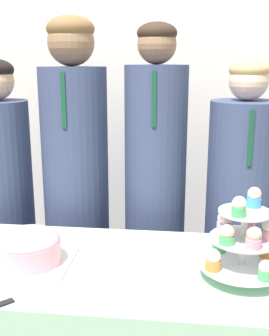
{
  "coord_description": "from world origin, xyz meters",
  "views": [
    {
      "loc": [
        0.29,
        -0.95,
        1.39
      ],
      "look_at": [
        0.14,
        0.32,
        1.07
      ],
      "focal_mm": 45.0,
      "sensor_mm": 36.0,
      "label": 1
    }
  ],
  "objects_px": {
    "cake_knife": "(16,299)",
    "student_1": "(77,203)",
    "cupcake_stand": "(243,239)",
    "round_cake": "(29,248)",
    "student_3": "(239,231)",
    "student_0": "(5,218)",
    "student_2": "(155,210)"
  },
  "relations": [
    {
      "from": "round_cake",
      "to": "student_3",
      "type": "relative_size",
      "value": 0.19
    },
    {
      "from": "student_0",
      "to": "student_2",
      "type": "relative_size",
      "value": 0.91
    },
    {
      "from": "cake_knife",
      "to": "cupcake_stand",
      "type": "distance_m",
      "value": 0.68
    },
    {
      "from": "round_cake",
      "to": "cake_knife",
      "type": "bearing_deg",
      "value": -80.08
    },
    {
      "from": "cupcake_stand",
      "to": "round_cake",
      "type": "bearing_deg",
      "value": 179.8
    },
    {
      "from": "cupcake_stand",
      "to": "student_1",
      "type": "relative_size",
      "value": 0.18
    },
    {
      "from": "cupcake_stand",
      "to": "student_0",
      "type": "height_order",
      "value": "student_0"
    },
    {
      "from": "round_cake",
      "to": "student_1",
      "type": "height_order",
      "value": "student_1"
    },
    {
      "from": "cake_knife",
      "to": "cupcake_stand",
      "type": "relative_size",
      "value": 0.76
    },
    {
      "from": "student_0",
      "to": "student_3",
      "type": "height_order",
      "value": "student_0"
    },
    {
      "from": "cake_knife",
      "to": "student_1",
      "type": "distance_m",
      "value": 0.79
    },
    {
      "from": "student_1",
      "to": "student_3",
      "type": "height_order",
      "value": "student_1"
    },
    {
      "from": "round_cake",
      "to": "student_1",
      "type": "distance_m",
      "value": 0.59
    },
    {
      "from": "round_cake",
      "to": "student_3",
      "type": "bearing_deg",
      "value": 38.25
    },
    {
      "from": "student_3",
      "to": "student_0",
      "type": "bearing_deg",
      "value": -180.0
    },
    {
      "from": "cake_knife",
      "to": "student_0",
      "type": "height_order",
      "value": "student_0"
    },
    {
      "from": "cake_knife",
      "to": "student_2",
      "type": "relative_size",
      "value": 0.14
    },
    {
      "from": "cupcake_stand",
      "to": "student_2",
      "type": "distance_m",
      "value": 0.68
    },
    {
      "from": "round_cake",
      "to": "student_2",
      "type": "distance_m",
      "value": 0.7
    },
    {
      "from": "cake_knife",
      "to": "student_2",
      "type": "height_order",
      "value": "student_2"
    },
    {
      "from": "round_cake",
      "to": "cupcake_stand",
      "type": "bearing_deg",
      "value": -0.2
    },
    {
      "from": "cupcake_stand",
      "to": "student_1",
      "type": "xyz_separation_m",
      "value": [
        -0.66,
        0.59,
        -0.11
      ]
    },
    {
      "from": "cupcake_stand",
      "to": "student_1",
      "type": "height_order",
      "value": "student_1"
    },
    {
      "from": "student_1",
      "to": "student_0",
      "type": "bearing_deg",
      "value": -180.0
    },
    {
      "from": "student_3",
      "to": "student_2",
      "type": "bearing_deg",
      "value": 180.0
    },
    {
      "from": "cupcake_stand",
      "to": "cake_knife",
      "type": "bearing_deg",
      "value": -162.27
    },
    {
      "from": "cake_knife",
      "to": "student_1",
      "type": "bearing_deg",
      "value": 46.96
    },
    {
      "from": "cake_knife",
      "to": "cupcake_stand",
      "type": "xyz_separation_m",
      "value": [
        0.64,
        0.2,
        0.12
      ]
    },
    {
      "from": "student_3",
      "to": "cake_knife",
      "type": "bearing_deg",
      "value": -131.82
    },
    {
      "from": "cake_knife",
      "to": "student_0",
      "type": "bearing_deg",
      "value": 70.43
    },
    {
      "from": "round_cake",
      "to": "student_3",
      "type": "xyz_separation_m",
      "value": [
        0.75,
        0.59,
        -0.15
      ]
    },
    {
      "from": "student_1",
      "to": "student_2",
      "type": "bearing_deg",
      "value": -0.0
    }
  ]
}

